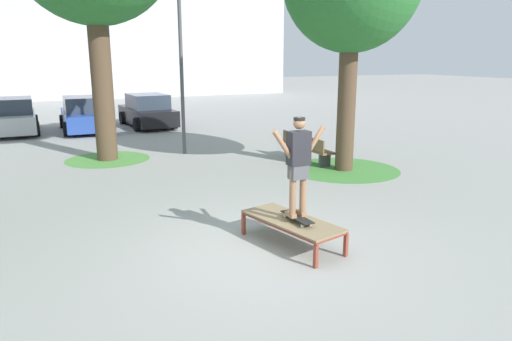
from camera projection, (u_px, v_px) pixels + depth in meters
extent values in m
plane|color=#999993|center=(268.00, 250.00, 8.03)|extent=(120.00, 120.00, 0.00)
cube|color=silver|center=(34.00, 27.00, 34.74)|extent=(39.34, 4.00, 10.59)
cube|color=brown|center=(244.00, 224.00, 8.68)|extent=(0.07, 0.07, 0.38)
cube|color=brown|center=(272.00, 216.00, 9.11)|extent=(0.07, 0.07, 0.38)
cube|color=brown|center=(316.00, 257.00, 7.29)|extent=(0.07, 0.07, 0.38)
cube|color=brown|center=(346.00, 245.00, 7.72)|extent=(0.07, 0.07, 0.38)
cylinder|color=brown|center=(277.00, 227.00, 7.94)|extent=(0.52, 1.85, 0.05)
cylinder|color=brown|center=(306.00, 218.00, 8.36)|extent=(0.52, 1.85, 0.05)
cylinder|color=brown|center=(258.00, 209.00, 8.85)|extent=(0.75, 0.24, 0.05)
cylinder|color=brown|center=(332.00, 238.00, 7.45)|extent=(0.75, 0.24, 0.05)
cube|color=#847051|center=(292.00, 220.00, 8.14)|extent=(1.21, 2.03, 0.03)
cube|color=black|center=(297.00, 217.00, 8.02)|extent=(0.23, 0.81, 0.02)
cylinder|color=silver|center=(285.00, 216.00, 8.24)|extent=(0.03, 0.06, 0.06)
cylinder|color=silver|center=(292.00, 215.00, 8.31)|extent=(0.03, 0.06, 0.06)
cylinder|color=silver|center=(302.00, 226.00, 7.76)|extent=(0.03, 0.06, 0.06)
cylinder|color=silver|center=(310.00, 224.00, 7.82)|extent=(0.03, 0.06, 0.06)
cylinder|color=#8E6647|center=(293.00, 194.00, 7.88)|extent=(0.11, 0.11, 0.82)
cube|color=#99704C|center=(291.00, 215.00, 8.01)|extent=(0.11, 0.24, 0.07)
cylinder|color=#8E6647|center=(303.00, 193.00, 7.96)|extent=(0.11, 0.11, 0.82)
cube|color=#99704C|center=(301.00, 213.00, 8.10)|extent=(0.11, 0.24, 0.07)
cube|color=#4C4C51|center=(298.00, 172.00, 7.83)|extent=(0.31, 0.21, 0.24)
cube|color=#232328|center=(299.00, 148.00, 7.74)|extent=(0.37, 0.23, 0.56)
cylinder|color=#8E6647|center=(283.00, 145.00, 7.59)|extent=(0.40, 0.10, 0.52)
cylinder|color=#8E6647|center=(314.00, 142.00, 7.85)|extent=(0.40, 0.10, 0.52)
sphere|color=#8E6647|center=(299.00, 123.00, 7.64)|extent=(0.20, 0.20, 0.20)
cylinder|color=black|center=(299.00, 119.00, 7.62)|extent=(0.19, 0.19, 0.05)
cylinder|color=brown|center=(346.00, 107.00, 13.26)|extent=(0.51, 0.51, 3.64)
cylinder|color=#47893D|center=(344.00, 169.00, 13.69)|extent=(3.20, 3.20, 0.01)
cylinder|color=brown|center=(102.00, 87.00, 14.50)|extent=(0.64, 0.64, 4.57)
cylinder|color=#519342|center=(108.00, 159.00, 15.04)|extent=(2.62, 2.62, 0.01)
cube|color=#B7BABF|center=(14.00, 121.00, 20.05)|extent=(1.78, 4.23, 0.70)
cube|color=#2D3847|center=(12.00, 106.00, 19.76)|extent=(1.60, 2.13, 0.64)
cylinder|color=black|center=(36.00, 121.00, 21.60)|extent=(0.23, 0.60, 0.60)
cylinder|color=black|center=(37.00, 129.00, 19.31)|extent=(0.23, 0.60, 0.60)
cube|color=#28479E|center=(84.00, 119.00, 20.69)|extent=(1.72, 4.21, 0.70)
cube|color=#2D3847|center=(83.00, 104.00, 20.40)|extent=(1.57, 2.11, 0.64)
cylinder|color=black|center=(62.00, 121.00, 21.54)|extent=(0.22, 0.60, 0.60)
cylinder|color=black|center=(101.00, 119.00, 22.23)|extent=(0.22, 0.60, 0.60)
cylinder|color=black|center=(66.00, 129.00, 19.24)|extent=(0.22, 0.60, 0.60)
cylinder|color=black|center=(109.00, 127.00, 19.93)|extent=(0.22, 0.60, 0.60)
cube|color=black|center=(147.00, 115.00, 22.02)|extent=(2.02, 4.32, 0.70)
cube|color=#2D3847|center=(148.00, 101.00, 21.73)|extent=(1.72, 2.21, 0.64)
cylinder|color=black|center=(123.00, 118.00, 22.78)|extent=(0.27, 0.62, 0.60)
cylinder|color=black|center=(157.00, 116.00, 23.57)|extent=(0.27, 0.62, 0.60)
cylinder|color=black|center=(137.00, 124.00, 20.56)|extent=(0.27, 0.62, 0.60)
cylinder|color=black|center=(174.00, 122.00, 21.36)|extent=(0.27, 0.62, 0.60)
cube|color=brown|center=(308.00, 147.00, 14.75)|extent=(0.49, 2.41, 0.06)
cube|color=brown|center=(302.00, 141.00, 14.61)|extent=(0.09, 2.40, 0.36)
cube|color=#424247|center=(292.00, 149.00, 15.64)|extent=(0.38, 0.09, 0.40)
cube|color=#424247|center=(325.00, 160.00, 13.96)|extent=(0.38, 0.09, 0.40)
cylinder|color=#4C4C51|center=(182.00, 70.00, 15.27)|extent=(0.12, 0.12, 5.50)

